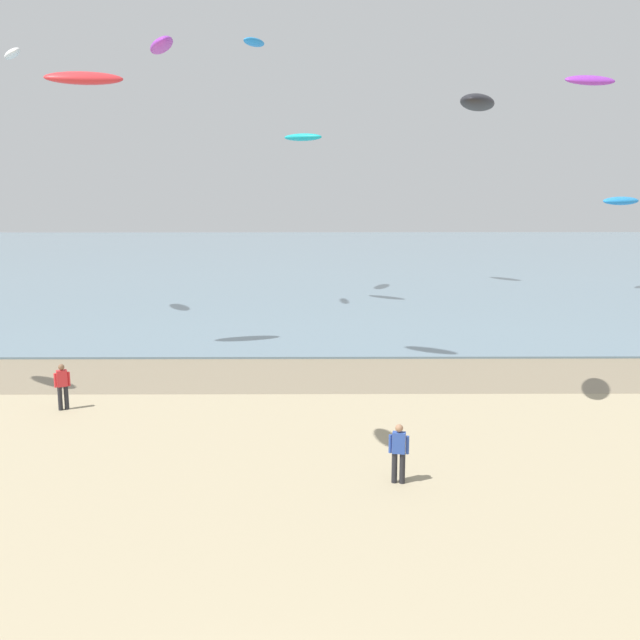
{
  "coord_description": "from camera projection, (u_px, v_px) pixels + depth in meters",
  "views": [
    {
      "loc": [
        0.59,
        -8.95,
        8.68
      ],
      "look_at": [
        0.71,
        11.69,
        4.63
      ],
      "focal_mm": 43.91,
      "sensor_mm": 36.0,
      "label": 1
    }
  ],
  "objects": [
    {
      "name": "kite_aloft_9",
      "position": [
        303.0,
        137.0,
        47.45
      ],
      "size": [
        2.79,
        2.41,
        0.5
      ],
      "primitive_type": "ellipsoid",
      "rotation": [
        0.06,
        0.0,
        2.5
      ],
      "color": "#19B2B7"
    },
    {
      "name": "kite_aloft_0",
      "position": [
        590.0,
        80.0,
        30.88
      ],
      "size": [
        2.34,
        1.29,
        0.58
      ],
      "primitive_type": "ellipsoid",
      "rotation": [
        0.37,
        0.0,
        0.24
      ],
      "color": "purple"
    },
    {
      "name": "person_nearest_camera",
      "position": [
        62.0,
        385.0,
        28.28
      ],
      "size": [
        0.52,
        0.36,
        1.71
      ],
      "color": "#232328",
      "rests_on": "ground"
    },
    {
      "name": "kite_aloft_8",
      "position": [
        621.0,
        201.0,
        54.37
      ],
      "size": [
        3.62,
        2.82,
        0.69
      ],
      "primitive_type": "ellipsoid",
      "rotation": [
        0.12,
        0.0,
        0.54
      ],
      "color": "#2384D1"
    },
    {
      "name": "kite_aloft_1",
      "position": [
        478.0,
        103.0,
        26.08
      ],
      "size": [
        2.07,
        3.46,
        0.53
      ],
      "primitive_type": "ellipsoid",
      "rotation": [
        0.0,
        0.0,
        4.38
      ],
      "color": "black"
    },
    {
      "name": "kite_aloft_13",
      "position": [
        84.0,
        78.0,
        33.97
      ],
      "size": [
        3.54,
        1.99,
        0.83
      ],
      "primitive_type": "ellipsoid",
      "rotation": [
        0.3,
        0.0,
        0.26
      ],
      "color": "red"
    },
    {
      "name": "wet_sand_strip",
      "position": [
        302.0,
        375.0,
        33.17
      ],
      "size": [
        120.0,
        5.65,
        0.01
      ],
      "primitive_type": "cube",
      "color": "#84755B",
      "rests_on": "ground"
    },
    {
      "name": "kite_aloft_12",
      "position": [
        161.0,
        45.0,
        19.94
      ],
      "size": [
        1.1,
        2.04,
        0.54
      ],
      "primitive_type": "ellipsoid",
      "rotation": [
        -0.42,
        0.0,
        1.79
      ],
      "color": "purple"
    },
    {
      "name": "kite_aloft_6",
      "position": [
        254.0,
        42.0,
        49.38
      ],
      "size": [
        1.75,
        2.86,
        0.59
      ],
      "primitive_type": "ellipsoid",
      "rotation": [
        -0.19,
        0.0,
        1.24
      ],
      "color": "#2384D1"
    },
    {
      "name": "person_by_waterline",
      "position": [
        399.0,
        452.0,
        21.69
      ],
      "size": [
        0.56,
        0.29,
        1.71
      ],
      "color": "#232328",
      "rests_on": "ground"
    },
    {
      "name": "sea",
      "position": [
        309.0,
        265.0,
        70.28
      ],
      "size": [
        160.0,
        70.0,
        0.1
      ],
      "primitive_type": "cube",
      "color": "slate",
      "rests_on": "ground"
    },
    {
      "name": "kite_aloft_3",
      "position": [
        12.0,
        54.0,
        41.85
      ],
      "size": [
        2.08,
        2.86,
        0.78
      ],
      "primitive_type": "ellipsoid",
      "rotation": [
        -0.48,
        0.0,
        2.03
      ],
      "color": "white"
    }
  ]
}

